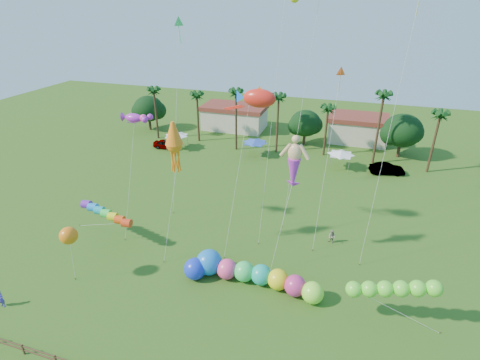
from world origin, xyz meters
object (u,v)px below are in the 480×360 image
(car_a, at_px, (166,144))
(blue_ball, at_px, (195,269))
(spectator_b, at_px, (332,237))
(car_b, at_px, (387,169))
(caterpillar_inflatable, at_px, (253,274))
(spectator_a, at_px, (1,299))

(car_a, distance_m, blue_ball, 35.17)
(spectator_b, relative_size, blue_ball, 0.75)
(car_a, xyz_separation_m, car_b, (36.94, 0.69, 0.05))
(car_b, bearing_deg, caterpillar_inflatable, 144.32)
(spectator_b, bearing_deg, car_a, 176.42)
(caterpillar_inflatable, bearing_deg, blue_ball, -166.66)
(spectator_b, distance_m, blue_ball, 15.35)
(car_b, bearing_deg, spectator_b, 150.75)
(car_a, height_order, blue_ball, blue_ball)
(spectator_b, height_order, blue_ball, blue_ball)
(car_a, distance_m, spectator_a, 38.50)
(car_a, xyz_separation_m, blue_ball, (18.79, -29.73, 0.27))
(spectator_a, bearing_deg, car_a, 95.98)
(spectator_a, height_order, blue_ball, blue_ball)
(spectator_a, distance_m, caterpillar_inflatable, 22.09)
(blue_ball, bearing_deg, car_a, 122.28)
(spectator_a, xyz_separation_m, caterpillar_inflatable, (19.96, 9.46, 0.21))
(spectator_a, relative_size, spectator_b, 1.07)
(blue_ball, bearing_deg, spectator_a, -149.55)
(spectator_a, bearing_deg, caterpillar_inflatable, 24.97)
(car_b, xyz_separation_m, caterpillar_inflatable, (-12.70, -29.49, 0.23))
(spectator_a, xyz_separation_m, spectator_b, (26.39, 18.26, -0.05))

